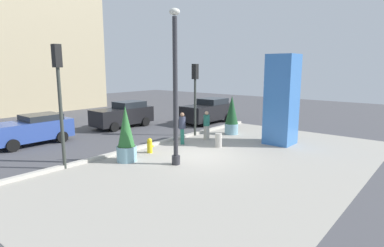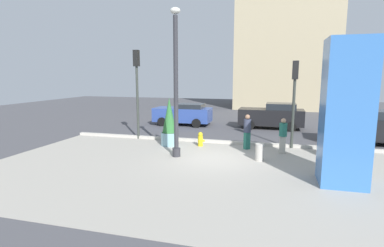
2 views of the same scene
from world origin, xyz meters
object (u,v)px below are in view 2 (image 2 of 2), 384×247
concrete_bollard (259,152)px  pedestrian_by_curb (283,134)px  potted_plant_curbside (169,124)px  pedestrian_crossing (247,130)px  car_far_lane (372,127)px  fire_hydrant (200,139)px  car_curb_west (183,114)px  art_pillar_blue (346,113)px  traffic_light_corner (294,90)px  traffic_light_far_side (137,80)px  potted_plant_mid_plaza (337,132)px  car_curb_east (272,116)px  lamp_post (176,87)px

concrete_bollard → pedestrian_by_curb: pedestrian_by_curb is taller
potted_plant_curbside → pedestrian_crossing: bearing=3.1°
car_far_lane → concrete_bollard: bearing=-139.0°
potted_plant_curbside → fire_hydrant: 1.81m
fire_hydrant → concrete_bollard: bearing=-32.1°
pedestrian_crossing → car_curb_west: bearing=129.5°
art_pillar_blue → car_curb_west: size_ratio=1.16×
pedestrian_by_curb → pedestrian_crossing: bearing=167.2°
traffic_light_corner → traffic_light_far_side: (-8.51, 0.07, 0.41)m
art_pillar_blue → pedestrian_by_curb: art_pillar_blue is taller
potted_plant_mid_plaza → pedestrian_crossing: bearing=170.8°
car_curb_east → lamp_post: bearing=-115.0°
potted_plant_mid_plaza → fire_hydrant: size_ratio=3.25×
car_curb_east → traffic_light_far_side: bearing=-143.2°
car_curb_east → car_curb_west: (-6.37, -0.15, -0.07)m
potted_plant_mid_plaza → car_curb_west: potted_plant_mid_plaza is taller
art_pillar_blue → concrete_bollard: 4.10m
car_curb_east → pedestrian_by_curb: bearing=-85.2°
lamp_post → car_curb_east: lamp_post is taller
art_pillar_blue → fire_hydrant: (-5.93, 4.10, -2.06)m
traffic_light_far_side → pedestrian_crossing: size_ratio=2.88×
fire_hydrant → concrete_bollard: (3.10, -1.95, 0.01)m
traffic_light_corner → car_far_lane: 5.12m
fire_hydrant → pedestrian_crossing: 2.47m
traffic_light_corner → car_far_lane: traffic_light_corner is taller
art_pillar_blue → car_curb_west: bearing=130.1°
potted_plant_mid_plaza → traffic_light_corner: size_ratio=0.56×
lamp_post → pedestrian_by_curb: size_ratio=3.86×
potted_plant_mid_plaza → traffic_light_far_side: (-10.30, 1.58, 2.18)m
potted_plant_mid_plaza → car_curb_west: bearing=142.7°
car_curb_east → potted_plant_mid_plaza: bearing=-68.3°
lamp_post → car_far_lane: lamp_post is taller
concrete_bollard → potted_plant_mid_plaza: bearing=21.6°
car_curb_east → pedestrian_crossing: 6.61m
car_curb_east → car_curb_west: bearing=-178.7°
pedestrian_crossing → fire_hydrant: bearing=179.4°
fire_hydrant → traffic_light_corner: traffic_light_corner is taller
fire_hydrant → pedestrian_crossing: pedestrian_crossing is taller
fire_hydrant → traffic_light_far_side: size_ratio=0.15×
art_pillar_blue → concrete_bollard: bearing=142.7°
art_pillar_blue → car_curb_east: (-2.42, 10.58, -1.54)m
car_far_lane → car_curb_east: bearing=146.1°
traffic_light_corner → pedestrian_by_curb: size_ratio=2.59×
potted_plant_mid_plaza → pedestrian_by_curb: (-2.26, 0.26, -0.26)m
lamp_post → pedestrian_crossing: lamp_post is taller
potted_plant_mid_plaza → car_curb_west: 11.57m
potted_plant_curbside → traffic_light_corner: size_ratio=0.58×
art_pillar_blue → fire_hydrant: 7.49m
potted_plant_mid_plaza → traffic_light_corner: bearing=139.8°
car_curb_east → pedestrian_crossing: (-1.12, -6.51, 0.09)m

